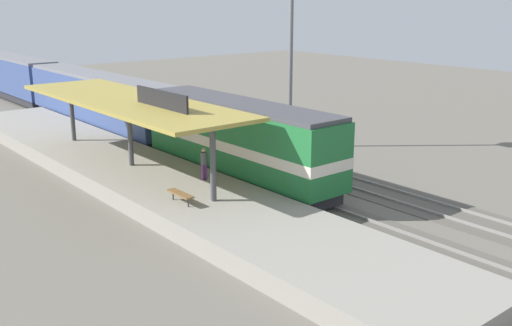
# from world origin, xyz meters

# --- Properties ---
(ground_plane) EXTENTS (120.00, 120.00, 0.00)m
(ground_plane) POSITION_xyz_m (2.00, 0.00, 0.00)
(ground_plane) COLOR #666056
(track_near) EXTENTS (3.20, 110.00, 0.16)m
(track_near) POSITION_xyz_m (0.00, 0.00, 0.03)
(track_near) COLOR #565249
(track_near) RESTS_ON ground
(track_far) EXTENTS (3.20, 110.00, 0.16)m
(track_far) POSITION_xyz_m (4.60, 0.00, 0.03)
(track_far) COLOR #565249
(track_far) RESTS_ON ground
(platform) EXTENTS (6.00, 44.00, 0.90)m
(platform) POSITION_xyz_m (-4.60, 0.00, 0.45)
(platform) COLOR gray
(platform) RESTS_ON ground
(station_canopy) EXTENTS (5.20, 18.00, 4.70)m
(station_canopy) POSITION_xyz_m (-4.60, -0.09, 4.53)
(station_canopy) COLOR #47474C
(station_canopy) RESTS_ON platform
(platform_bench) EXTENTS (0.44, 1.70, 0.50)m
(platform_bench) POSITION_xyz_m (-6.00, -7.33, 1.34)
(platform_bench) COLOR #333338
(platform_bench) RESTS_ON platform
(locomotive) EXTENTS (2.93, 14.43, 4.44)m
(locomotive) POSITION_xyz_m (0.00, -4.02, 2.41)
(locomotive) COLOR #28282D
(locomotive) RESTS_ON track_near
(passenger_carriage_front) EXTENTS (2.90, 20.00, 4.24)m
(passenger_carriage_front) POSITION_xyz_m (0.00, 13.98, 2.31)
(passenger_carriage_front) COLOR #28282D
(passenger_carriage_front) RESTS_ON track_near
(passenger_carriage_rear) EXTENTS (2.90, 20.00, 4.24)m
(passenger_carriage_rear) POSITION_xyz_m (0.00, 34.78, 2.31)
(passenger_carriage_rear) COLOR #28282D
(passenger_carriage_rear) RESTS_ON track_near
(light_mast) EXTENTS (1.10, 1.10, 11.70)m
(light_mast) POSITION_xyz_m (7.80, 0.21, 8.40)
(light_mast) COLOR slate
(light_mast) RESTS_ON ground
(person_waiting) EXTENTS (0.34, 0.34, 1.71)m
(person_waiting) POSITION_xyz_m (-3.01, -4.94, 1.85)
(person_waiting) COLOR #663375
(person_waiting) RESTS_ON platform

